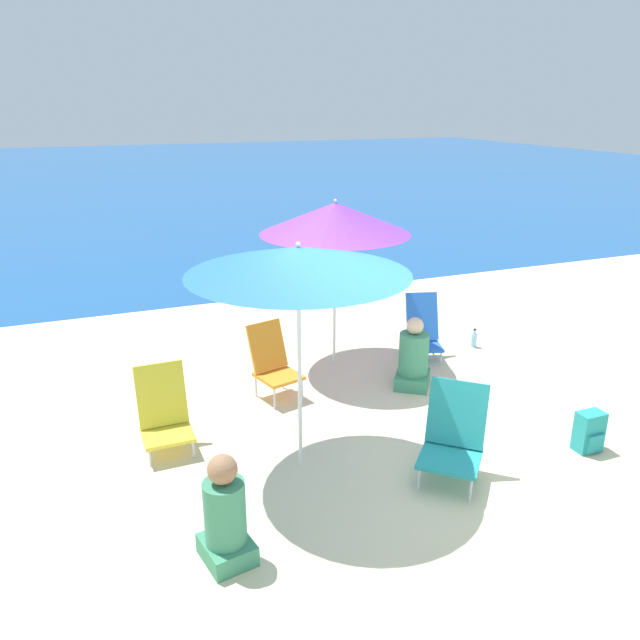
# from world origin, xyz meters

# --- Properties ---
(ground_plane) EXTENTS (60.00, 60.00, 0.00)m
(ground_plane) POSITION_xyz_m (0.00, 0.00, 0.00)
(ground_plane) COLOR beige
(sea_water) EXTENTS (60.00, 40.00, 0.01)m
(sea_water) POSITION_xyz_m (0.00, 25.64, 0.00)
(sea_water) COLOR #1E5699
(sea_water) RESTS_ON ground
(beach_umbrella_purple) EXTENTS (1.82, 1.82, 2.09)m
(beach_umbrella_purple) POSITION_xyz_m (0.17, 2.60, 1.86)
(beach_umbrella_purple) COLOR white
(beach_umbrella_purple) RESTS_ON ground
(beach_umbrella_blue) EXTENTS (1.90, 1.90, 2.10)m
(beach_umbrella_blue) POSITION_xyz_m (-1.04, 0.54, 1.94)
(beach_umbrella_blue) COLOR white
(beach_umbrella_blue) RESTS_ON ground
(beach_chair_orange) EXTENTS (0.56, 0.65, 0.83)m
(beach_chair_orange) POSITION_xyz_m (-0.84, 2.01, 0.42)
(beach_chair_orange) COLOR silver
(beach_chair_orange) RESTS_ON ground
(beach_chair_teal) EXTENTS (0.80, 0.80, 0.84)m
(beach_chair_teal) POSITION_xyz_m (0.17, -0.12, 0.40)
(beach_chair_teal) COLOR silver
(beach_chair_teal) RESTS_ON ground
(beach_chair_yellow) EXTENTS (0.47, 0.53, 0.82)m
(beach_chair_yellow) POSITION_xyz_m (-2.15, 1.31, 0.38)
(beach_chair_yellow) COLOR silver
(beach_chair_yellow) RESTS_ON ground
(beach_chair_blue) EXTENTS (0.55, 0.65, 0.83)m
(beach_chair_blue) POSITION_xyz_m (1.32, 2.36, 0.39)
(beach_chair_blue) COLOR silver
(beach_chair_blue) RESTS_ON ground
(person_seated_near) EXTENTS (0.57, 0.59, 0.85)m
(person_seated_near) POSITION_xyz_m (0.76, 1.63, 0.34)
(person_seated_near) COLOR #3F8C66
(person_seated_near) RESTS_ON ground
(person_seated_far) EXTENTS (0.40, 0.45, 0.87)m
(person_seated_far) POSITION_xyz_m (-1.97, -0.46, 0.36)
(person_seated_far) COLOR #3F8C66
(person_seated_far) RESTS_ON ground
(backpack_teal) EXTENTS (0.26, 0.20, 0.40)m
(backpack_teal) POSITION_xyz_m (1.62, -0.25, 0.20)
(backpack_teal) COLOR teal
(backpack_teal) RESTS_ON ground
(water_bottle) EXTENTS (0.08, 0.08, 0.26)m
(water_bottle) POSITION_xyz_m (2.15, 2.40, 0.10)
(water_bottle) COLOR #8CCCEA
(water_bottle) RESTS_ON ground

